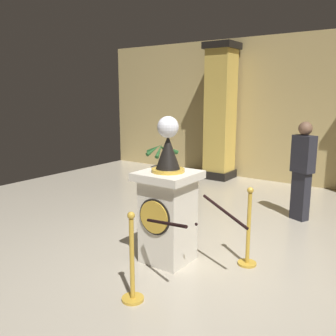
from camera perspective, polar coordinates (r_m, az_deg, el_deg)
ground_plane at (r=5.02m, az=4.56°, el=-14.02°), size 11.76×11.76×0.00m
back_wall at (r=9.21m, az=21.07°, el=8.30°), size 11.76×0.16×3.54m
pedestal_clock at (r=4.71m, az=-0.03°, el=-5.90°), size 0.70×0.70×1.90m
stanchion_near at (r=4.00m, az=-5.61°, el=-15.64°), size 0.24×0.24×0.99m
stanchion_far at (r=4.83m, az=12.40°, el=-10.66°), size 0.24×0.24×1.03m
velvet_rope at (r=4.20m, az=4.44°, el=-7.63°), size 1.09×1.11×0.22m
column_left at (r=9.46m, az=8.15°, el=8.50°), size 0.75×0.75×3.40m
potted_palm_left at (r=9.00m, az=-1.02°, el=-0.31°), size 0.89×0.84×1.02m
bystander_guest at (r=6.64m, az=20.25°, el=-0.07°), size 0.42×0.35×1.71m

